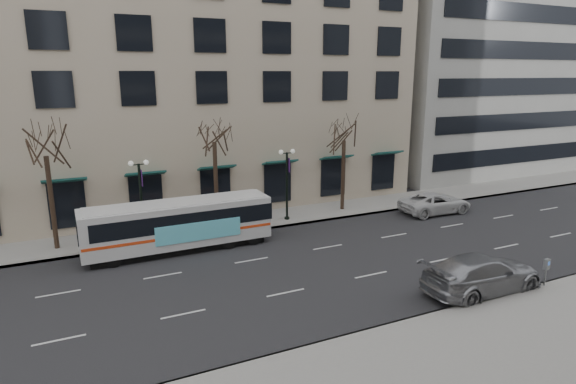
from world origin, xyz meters
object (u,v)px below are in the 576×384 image
tree_far_mid (214,127)px  lamp_post_left (141,196)px  tree_far_left (44,139)px  silver_car (482,273)px  pay_station (547,266)px  white_pickup (435,203)px  lamp_post_right (287,181)px  city_bus (180,224)px  tree_far_right (344,128)px

tree_far_mid → lamp_post_left: size_ratio=1.64×
tree_far_left → silver_car: size_ratio=1.31×
tree_far_left → silver_car: bearing=-38.7°
pay_station → tree_far_mid: bearing=119.0°
silver_car → white_pickup: silver_car is taller
lamp_post_right → white_pickup: (11.11, -2.88, -2.16)m
tree_far_left → white_pickup: bearing=-7.6°
tree_far_left → lamp_post_right: size_ratio=1.60×
tree_far_left → lamp_post_right: tree_far_left is taller
city_bus → white_pickup: city_bus is taller
tree_far_left → lamp_post_left: tree_far_left is taller
silver_car → tree_far_left: bearing=51.6°
tree_far_left → tree_far_mid: size_ratio=0.98×
white_pickup → tree_far_left: bearing=84.4°
tree_far_mid → tree_far_right: (10.00, -0.00, -0.48)m
tree_far_left → city_bus: size_ratio=0.75×
tree_far_left → white_pickup: size_ratio=1.49×
tree_far_left → city_bus: tree_far_left is taller
lamp_post_right → lamp_post_left: bearing=180.0°
tree_far_mid → lamp_post_left: tree_far_mid is taller
lamp_post_right → pay_station: 17.02m
silver_car → pay_station: (3.09, -1.10, 0.23)m
white_pickup → lamp_post_left: bearing=84.2°
tree_far_right → pay_station: (1.82, -16.10, -5.27)m
tree_far_right → city_bus: bearing=-166.8°
silver_car → white_pickup: 13.69m
tree_far_mid → lamp_post_right: bearing=-6.8°
lamp_post_right → city_bus: bearing=-163.1°
lamp_post_left → white_pickup: lamp_post_left is taller
white_pickup → pay_station: (-4.30, -12.62, 0.37)m
city_bus → silver_car: size_ratio=1.75×
tree_far_left → white_pickup: tree_far_left is taller
tree_far_left → tree_far_right: size_ratio=1.03×
tree_far_mid → lamp_post_left: 6.40m
tree_far_mid → pay_station: (11.82, -16.10, -5.75)m
lamp_post_right → pay_station: lamp_post_right is taller
tree_far_right → pay_station: tree_far_right is taller
tree_far_mid → pay_station: bearing=-53.7°
lamp_post_left → city_bus: bearing=-55.0°
tree_far_left → tree_far_mid: tree_far_mid is taller
silver_car → tree_far_mid: bearing=30.5°
city_bus → tree_far_mid: bearing=43.3°
tree_far_right → lamp_post_left: size_ratio=1.55×
silver_car → pay_station: size_ratio=4.58×
tree_far_left → pay_station: (21.82, -16.10, -5.54)m
lamp_post_right → tree_far_mid: bearing=173.2°
tree_far_mid → city_bus: size_ratio=0.77×
tree_far_right → white_pickup: 9.02m
white_pickup → silver_car: bearing=149.3°
tree_far_left → white_pickup: 27.00m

